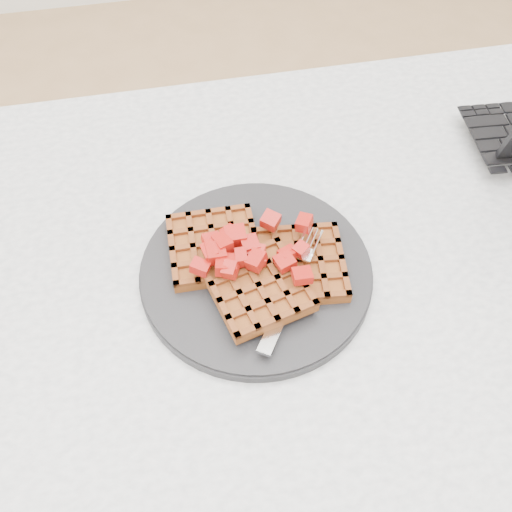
% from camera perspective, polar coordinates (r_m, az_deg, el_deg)
% --- Properties ---
extents(ground, '(4.00, 4.00, 0.00)m').
position_cam_1_polar(ground, '(1.39, 5.16, -19.28)').
color(ground, tan).
rests_on(ground, ground).
extents(table, '(1.20, 0.80, 0.75)m').
position_cam_1_polar(table, '(0.80, 8.49, -6.13)').
color(table, silver).
rests_on(table, ground).
extents(plate, '(0.28, 0.28, 0.02)m').
position_cam_1_polar(plate, '(0.69, -0.00, -1.56)').
color(plate, black).
rests_on(plate, table).
extents(waffles, '(0.21, 0.19, 0.03)m').
position_cam_1_polar(waffles, '(0.67, 0.08, -0.90)').
color(waffles, brown).
rests_on(waffles, plate).
extents(strawberry_pile, '(0.15, 0.15, 0.02)m').
position_cam_1_polar(strawberry_pile, '(0.65, 0.00, 0.72)').
color(strawberry_pile, '#870200').
rests_on(strawberry_pile, waffles).
extents(fork, '(0.12, 0.16, 0.02)m').
position_cam_1_polar(fork, '(0.66, 3.81, -2.88)').
color(fork, silver).
rests_on(fork, plate).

